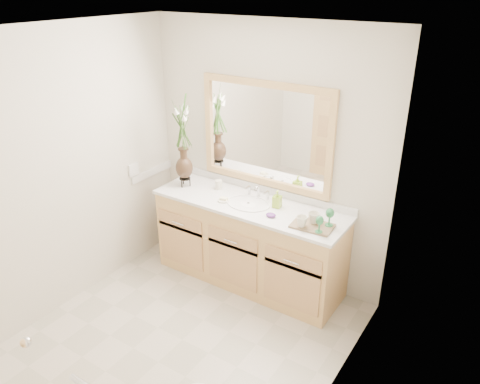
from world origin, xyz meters
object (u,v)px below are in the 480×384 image
Objects in this scene: flower_vase at (182,133)px; tumbler at (219,185)px; soap_bottle at (277,200)px; tray at (312,226)px.

tumbler is at bearing 21.05° from flower_vase.
tray is at bearing -26.91° from soap_bottle.
tray is at bearing -2.94° from flower_vase.
tumbler is at bearing 170.56° from soap_bottle.
flower_vase is 1.50m from tray.
flower_vase reaches higher than tumbler.
tray is at bearing -10.13° from tumbler.
soap_bottle is at bearing 155.25° from tray.
flower_vase reaches higher than tray.
soap_bottle reaches higher than tumbler.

